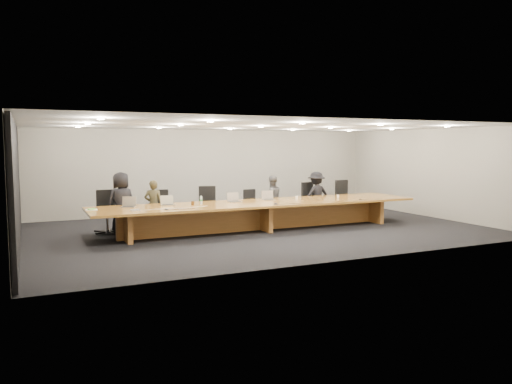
# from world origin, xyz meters

# --- Properties ---
(ground) EXTENTS (12.00, 12.00, 0.00)m
(ground) POSITION_xyz_m (0.00, 0.00, 0.00)
(ground) COLOR black
(ground) RESTS_ON ground
(back_wall) EXTENTS (12.00, 0.02, 2.80)m
(back_wall) POSITION_xyz_m (0.00, 4.00, 1.40)
(back_wall) COLOR #B8B5A7
(back_wall) RESTS_ON ground
(left_wall_panel) EXTENTS (0.08, 7.84, 2.74)m
(left_wall_panel) POSITION_xyz_m (-5.94, 0.00, 1.37)
(left_wall_panel) COLOR black
(left_wall_panel) RESTS_ON ground
(conference_table) EXTENTS (9.00, 1.80, 0.75)m
(conference_table) POSITION_xyz_m (0.00, 0.00, 0.52)
(conference_table) COLOR #9B6321
(conference_table) RESTS_ON ground
(chair_far_left) EXTENTS (0.61, 0.61, 1.15)m
(chair_far_left) POSITION_xyz_m (-3.86, 1.17, 0.57)
(chair_far_left) COLOR black
(chair_far_left) RESTS_ON ground
(chair_left) EXTENTS (0.59, 0.59, 1.09)m
(chair_left) POSITION_xyz_m (-2.40, 1.21, 0.54)
(chair_left) COLOR black
(chair_left) RESTS_ON ground
(chair_mid_left) EXTENTS (0.73, 0.73, 1.15)m
(chair_mid_left) POSITION_xyz_m (-1.11, 1.18, 0.57)
(chair_mid_left) COLOR black
(chair_mid_left) RESTS_ON ground
(chair_mid_right) EXTENTS (0.59, 0.59, 0.99)m
(chair_mid_right) POSITION_xyz_m (0.38, 1.33, 0.50)
(chair_mid_right) COLOR black
(chair_mid_right) RESTS_ON ground
(chair_right) EXTENTS (0.72, 0.72, 1.15)m
(chair_right) POSITION_xyz_m (2.39, 1.26, 0.57)
(chair_right) COLOR black
(chair_right) RESTS_ON ground
(chair_far_right) EXTENTS (0.67, 0.67, 1.19)m
(chair_far_right) POSITION_xyz_m (3.62, 1.19, 0.59)
(chair_far_right) COLOR black
(chair_far_right) RESTS_ON ground
(person_a) EXTENTS (0.88, 0.70, 1.59)m
(person_a) POSITION_xyz_m (-3.49, 1.13, 0.79)
(person_a) COLOR black
(person_a) RESTS_ON ground
(person_b) EXTENTS (0.58, 0.48, 1.35)m
(person_b) POSITION_xyz_m (-2.64, 1.18, 0.68)
(person_b) COLOR #34301C
(person_b) RESTS_ON ground
(person_c) EXTENTS (0.68, 0.54, 1.38)m
(person_c) POSITION_xyz_m (0.98, 1.28, 0.69)
(person_c) COLOR #4C4C4E
(person_c) RESTS_ON ground
(person_d) EXTENTS (0.96, 0.57, 1.46)m
(person_d) POSITION_xyz_m (2.50, 1.20, 0.73)
(person_d) COLOR black
(person_d) RESTS_ON ground
(laptop_a) EXTENTS (0.42, 0.37, 0.27)m
(laptop_a) POSITION_xyz_m (-3.46, 0.35, 0.89)
(laptop_a) COLOR tan
(laptop_a) RESTS_ON conference_table
(laptop_b) EXTENTS (0.35, 0.27, 0.26)m
(laptop_b) POSITION_xyz_m (-2.47, 0.34, 0.88)
(laptop_b) COLOR tan
(laptop_b) RESTS_ON conference_table
(laptop_c) EXTENTS (0.35, 0.26, 0.27)m
(laptop_c) POSITION_xyz_m (-0.63, 0.32, 0.88)
(laptop_c) COLOR tan
(laptop_c) RESTS_ON conference_table
(laptop_d) EXTENTS (0.37, 0.28, 0.27)m
(laptop_d) POSITION_xyz_m (0.44, 0.38, 0.88)
(laptop_d) COLOR tan
(laptop_d) RESTS_ON conference_table
(water_bottle) EXTENTS (0.08, 0.08, 0.20)m
(water_bottle) POSITION_xyz_m (-1.60, 0.26, 0.85)
(water_bottle) COLOR silver
(water_bottle) RESTS_ON conference_table
(amber_mug) EXTENTS (0.10, 0.10, 0.10)m
(amber_mug) POSITION_xyz_m (-1.87, 0.13, 0.80)
(amber_mug) COLOR brown
(amber_mug) RESTS_ON conference_table
(paper_cup_near) EXTENTS (0.09, 0.09, 0.09)m
(paper_cup_near) POSITION_xyz_m (1.25, 0.25, 0.79)
(paper_cup_near) COLOR white
(paper_cup_near) RESTS_ON conference_table
(paper_cup_far) EXTENTS (0.08, 0.08, 0.08)m
(paper_cup_far) POSITION_xyz_m (2.57, 0.11, 0.79)
(paper_cup_far) COLOR white
(paper_cup_far) RESTS_ON conference_table
(notepad) EXTENTS (0.28, 0.23, 0.02)m
(notepad) POSITION_xyz_m (-4.35, 0.17, 0.76)
(notepad) COLOR white
(notepad) RESTS_ON conference_table
(lime_gadget) EXTENTS (0.18, 0.15, 0.02)m
(lime_gadget) POSITION_xyz_m (-4.35, 0.15, 0.78)
(lime_gadget) COLOR #5CBA31
(lime_gadget) RESTS_ON notepad
(av_box) EXTENTS (0.21, 0.16, 0.03)m
(av_box) POSITION_xyz_m (-3.44, -0.38, 0.77)
(av_box) COLOR #BCBDC2
(av_box) RESTS_ON conference_table
(mic_left) EXTENTS (0.15, 0.15, 0.03)m
(mic_left) POSITION_xyz_m (-2.73, -0.52, 0.76)
(mic_left) COLOR black
(mic_left) RESTS_ON conference_table
(mic_center) EXTENTS (0.17, 0.17, 0.03)m
(mic_center) POSITION_xyz_m (0.14, -0.62, 0.77)
(mic_center) COLOR black
(mic_center) RESTS_ON conference_table
(mic_right) EXTENTS (0.11, 0.11, 0.03)m
(mic_right) POSITION_xyz_m (2.85, -0.60, 0.76)
(mic_right) COLOR black
(mic_right) RESTS_ON conference_table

